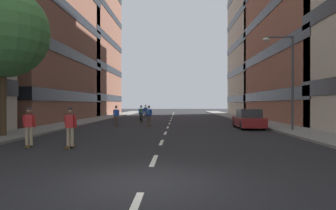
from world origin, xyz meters
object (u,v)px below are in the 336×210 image
(skater_1, at_px, (29,125))
(skater_3, at_px, (146,110))
(skater_0, at_px, (141,113))
(skater_2, at_px, (70,126))
(street_tree_near, at_px, (3,32))
(streetlamp_right, at_px, (287,72))
(parked_car_near, at_px, (249,120))
(skater_4, at_px, (116,115))
(skater_5, at_px, (149,114))

(skater_1, bearing_deg, skater_3, 85.79)
(skater_0, height_order, skater_3, same)
(skater_0, relative_size, skater_2, 1.00)
(skater_0, distance_m, skater_1, 18.80)
(street_tree_near, height_order, streetlamp_right, street_tree_near)
(parked_car_near, distance_m, skater_4, 11.22)
(streetlamp_right, height_order, skater_4, streetlamp_right)
(parked_car_near, bearing_deg, skater_2, -132.59)
(skater_2, xyz_separation_m, skater_3, (0.24, 29.92, 0.03))
(skater_2, height_order, skater_4, same)
(skater_3, bearing_deg, parked_car_near, -62.17)
(parked_car_near, distance_m, skater_3, 21.31)
(parked_car_near, relative_size, streetlamp_right, 0.68)
(parked_car_near, height_order, skater_3, skater_3)
(parked_car_near, xyz_separation_m, skater_1, (-12.13, -10.83, 0.29))
(parked_car_near, bearing_deg, street_tree_near, -154.97)
(skater_5, bearing_deg, skater_0, 104.67)
(streetlamp_right, relative_size, skater_3, 3.65)
(parked_car_near, xyz_separation_m, streetlamp_right, (2.06, -2.64, 3.44))
(streetlamp_right, bearing_deg, parked_car_near, 127.96)
(street_tree_near, height_order, skater_5, street_tree_near)
(skater_0, distance_m, skater_4, 5.27)
(streetlamp_right, bearing_deg, skater_1, -150.00)
(street_tree_near, bearing_deg, skater_0, 67.82)
(skater_3, xyz_separation_m, skater_5, (1.91, -15.81, 0.00))
(street_tree_near, bearing_deg, skater_2, -37.06)
(skater_2, relative_size, skater_4, 1.00)
(skater_1, xyz_separation_m, skater_4, (1.25, 13.56, 0.00))
(skater_2, bearing_deg, street_tree_near, 142.94)
(street_tree_near, distance_m, skater_4, 11.96)
(skater_3, bearing_deg, streetlamp_right, -60.79)
(skater_2, bearing_deg, parked_car_near, 47.41)
(skater_0, bearing_deg, skater_5, -75.33)
(skater_2, distance_m, skater_3, 29.92)
(skater_0, relative_size, skater_3, 1.00)
(parked_car_near, distance_m, streetlamp_right, 4.80)
(skater_4, bearing_deg, street_tree_near, -114.37)
(street_tree_near, xyz_separation_m, skater_2, (5.18, -3.91, -4.99))
(parked_car_near, xyz_separation_m, skater_2, (-10.19, -11.08, 0.29))
(street_tree_near, relative_size, skater_2, 4.73)
(streetlamp_right, bearing_deg, skater_2, -145.42)
(skater_3, bearing_deg, skater_5, -83.12)
(streetlamp_right, height_order, skater_2, streetlamp_right)
(skater_4, bearing_deg, skater_3, 86.71)
(streetlamp_right, height_order, skater_3, streetlamp_right)
(parked_car_near, xyz_separation_m, skater_5, (-8.04, 3.03, 0.32))
(skater_2, distance_m, skater_5, 14.28)
(skater_0, height_order, skater_5, same)
(street_tree_near, relative_size, skater_0, 4.73)
(skater_3, distance_m, skater_4, 16.13)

